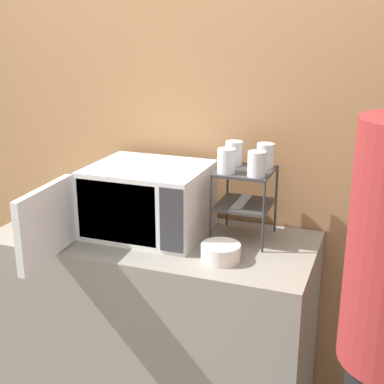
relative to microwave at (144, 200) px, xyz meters
name	(u,v)px	position (x,y,z in m)	size (l,w,h in m)	color
wall_back	(182,138)	(0.05, 0.33, 0.22)	(8.00, 0.06, 2.60)	#9E7047
counter	(156,328)	(0.05, -0.02, -0.62)	(1.41, 0.63, 0.93)	gray
microwave	(144,200)	(0.00, 0.00, 0.00)	(0.53, 0.81, 0.30)	silver
dish_rack	(245,190)	(0.43, 0.09, 0.07)	(0.24, 0.25, 0.31)	#333333
glass_front_left	(226,161)	(0.37, 0.02, 0.21)	(0.08, 0.08, 0.10)	silver
glass_back_right	(265,155)	(0.49, 0.17, 0.21)	(0.08, 0.08, 0.10)	silver
glass_front_right	(257,164)	(0.49, 0.02, 0.21)	(0.08, 0.08, 0.10)	silver
glass_back_left	(234,153)	(0.36, 0.17, 0.21)	(0.08, 0.08, 0.10)	silver
bowl	(221,253)	(0.40, -0.16, -0.12)	(0.16, 0.16, 0.07)	silver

